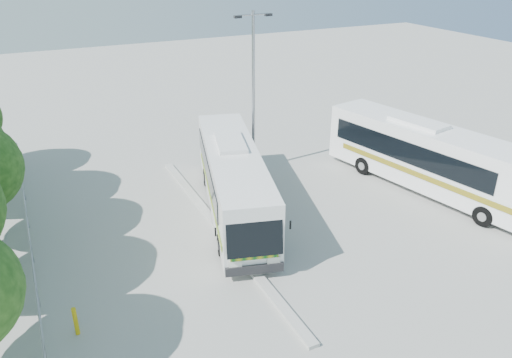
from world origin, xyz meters
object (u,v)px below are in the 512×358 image
coach_adjacent (431,157)px  lamppost (253,87)px  coach_main (234,179)px  bollard (76,321)px

coach_adjacent → lamppost: (-6.99, 6.33, 2.96)m
coach_main → lamppost: lamppost is taller
coach_main → coach_adjacent: bearing=3.1°
coach_main → bollard: coach_main is taller
coach_adjacent → lamppost: bearing=126.2°
coach_main → lamppost: bearing=69.4°
coach_adjacent → lamppost: 9.88m
lamppost → coach_main: bearing=-128.2°
coach_main → bollard: (-7.96, -5.40, -1.19)m
coach_main → lamppost: 5.98m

